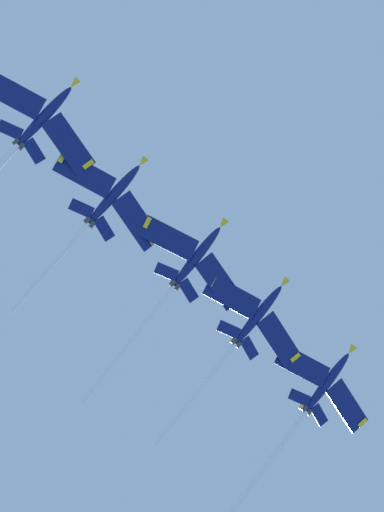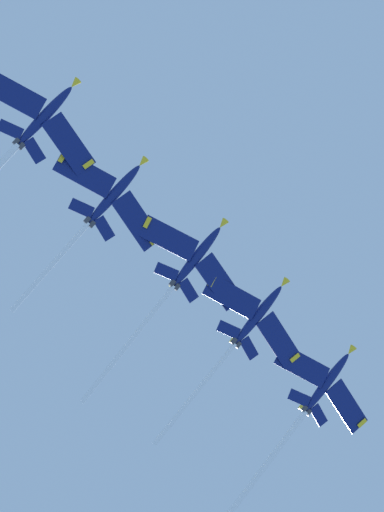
% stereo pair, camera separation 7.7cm
% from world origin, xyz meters
% --- Properties ---
extents(jet_far_left, '(23.30, 25.73, 15.10)m').
position_xyz_m(jet_far_left, '(21.23, 27.13, 106.51)').
color(jet_far_left, navy).
extents(jet_inner_left, '(22.88, 25.09, 14.28)m').
position_xyz_m(jet_inner_left, '(9.33, 15.43, 107.11)').
color(jet_inner_left, navy).
extents(jet_centre, '(23.56, 26.88, 16.25)m').
position_xyz_m(jet_centre, '(-1.46, 7.18, 107.23)').
color(jet_centre, navy).
extents(jet_inner_right, '(21.09, 22.96, 14.03)m').
position_xyz_m(jet_inner_right, '(-14.35, -2.41, 107.50)').
color(jet_inner_right, navy).
extents(jet_far_right, '(24.05, 27.01, 15.94)m').
position_xyz_m(jet_far_right, '(-26.96, -11.00, 106.67)').
color(jet_far_right, navy).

